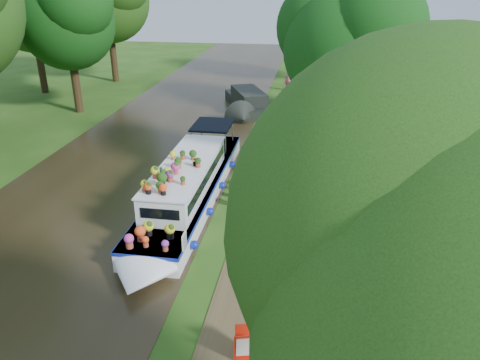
% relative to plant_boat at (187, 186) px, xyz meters
% --- Properties ---
extents(ground, '(100.00, 100.00, 0.00)m').
position_rel_plant_boat_xyz_m(ground, '(2.25, -1.18, -0.85)').
color(ground, '#264F13').
rests_on(ground, ground).
extents(canal_water, '(10.00, 100.00, 0.02)m').
position_rel_plant_boat_xyz_m(canal_water, '(-3.75, -1.18, -0.84)').
color(canal_water, black).
rests_on(canal_water, ground).
extents(towpath, '(2.20, 100.00, 0.03)m').
position_rel_plant_boat_xyz_m(towpath, '(3.45, -1.18, -0.84)').
color(towpath, '#4E4024').
rests_on(towpath, ground).
extents(plant_boat, '(2.29, 13.52, 2.26)m').
position_rel_plant_boat_xyz_m(plant_boat, '(0.00, 0.00, 0.00)').
color(plant_boat, white).
rests_on(plant_boat, canal_water).
extents(tree_near_overhang, '(5.52, 5.28, 8.99)m').
position_rel_plant_boat_xyz_m(tree_near_overhang, '(6.04, 1.88, 5.75)').
color(tree_near_overhang, black).
rests_on(tree_near_overhang, ground).
extents(tree_near_mid, '(6.90, 6.60, 9.40)m').
position_rel_plant_boat_xyz_m(tree_near_mid, '(6.73, 13.90, 5.58)').
color(tree_near_mid, black).
rests_on(tree_near_mid, ground).
extents(tree_far_c, '(7.13, 6.82, 9.59)m').
position_rel_plant_boat_xyz_m(tree_far_c, '(-11.27, 12.90, 5.67)').
color(tree_far_c, black).
rests_on(tree_far_c, ground).
extents(second_boat, '(4.62, 8.01, 1.45)m').
position_rel_plant_boat_xyz_m(second_boat, '(0.45, 15.07, -0.26)').
color(second_boat, black).
rests_on(second_boat, canal_water).
extents(sandwich_board, '(0.63, 0.60, 0.94)m').
position_rel_plant_boat_xyz_m(sandwich_board, '(3.70, -8.17, -0.40)').
color(sandwich_board, red).
rests_on(sandwich_board, towpath).
extents(pedestrian_pink, '(0.69, 0.56, 1.66)m').
position_rel_plant_boat_xyz_m(pedestrian_pink, '(2.80, 21.66, 0.01)').
color(pedestrian_pink, '#C8526E').
rests_on(pedestrian_pink, towpath).
extents(pedestrian_dark, '(0.92, 0.73, 1.83)m').
position_rel_plant_boat_xyz_m(pedestrian_dark, '(4.15, 17.27, 0.09)').
color(pedestrian_dark, black).
rests_on(pedestrian_dark, towpath).
extents(verge_plant, '(0.38, 0.35, 0.37)m').
position_rel_plant_boat_xyz_m(verge_plant, '(2.30, 3.82, -0.67)').
color(verge_plant, '#1F6724').
rests_on(verge_plant, ground).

